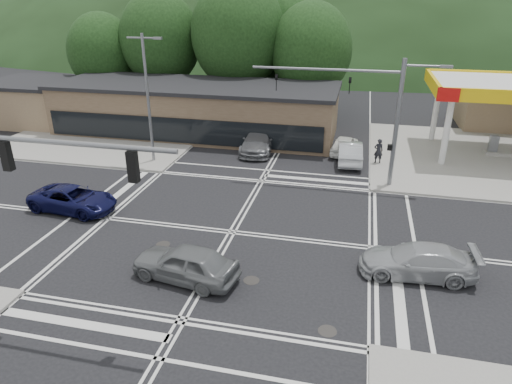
% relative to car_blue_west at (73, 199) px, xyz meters
% --- Properties ---
extents(ground, '(120.00, 120.00, 0.00)m').
position_rel_car_blue_west_xyz_m(ground, '(9.52, -0.50, -0.70)').
color(ground, black).
rests_on(ground, ground).
extents(sidewalk_ne, '(16.00, 16.00, 0.15)m').
position_rel_car_blue_west_xyz_m(sidewalk_ne, '(24.52, 14.50, -0.62)').
color(sidewalk_ne, gray).
rests_on(sidewalk_ne, ground).
extents(sidewalk_nw, '(16.00, 16.00, 0.15)m').
position_rel_car_blue_west_xyz_m(sidewalk_nw, '(-5.48, 14.50, -0.62)').
color(sidewalk_nw, gray).
rests_on(sidewalk_nw, ground).
extents(commercial_row, '(24.00, 8.00, 4.00)m').
position_rel_car_blue_west_xyz_m(commercial_row, '(1.52, 16.50, 1.30)').
color(commercial_row, brown).
rests_on(commercial_row, ground).
extents(commercial_nw, '(8.00, 7.00, 3.60)m').
position_rel_car_blue_west_xyz_m(commercial_nw, '(-14.48, 16.50, 1.10)').
color(commercial_nw, '#846B4F').
rests_on(commercial_nw, ground).
extents(hill_north, '(252.00, 126.00, 140.00)m').
position_rel_car_blue_west_xyz_m(hill_north, '(9.52, 89.50, -0.70)').
color(hill_north, '#1B3116').
rests_on(hill_north, ground).
extents(tree_n_a, '(8.00, 8.00, 11.75)m').
position_rel_car_blue_west_xyz_m(tree_n_a, '(-4.48, 23.50, 6.44)').
color(tree_n_a, '#382619').
rests_on(tree_n_a, ground).
extents(tree_n_b, '(9.00, 9.00, 12.98)m').
position_rel_car_blue_west_xyz_m(tree_n_b, '(3.52, 23.50, 7.09)').
color(tree_n_b, '#382619').
rests_on(tree_n_b, ground).
extents(tree_n_c, '(7.60, 7.60, 10.87)m').
position_rel_car_blue_west_xyz_m(tree_n_c, '(10.52, 23.50, 5.79)').
color(tree_n_c, '#382619').
rests_on(tree_n_c, ground).
extents(tree_n_d, '(6.80, 6.80, 9.76)m').
position_rel_car_blue_west_xyz_m(tree_n_d, '(-10.48, 22.50, 5.14)').
color(tree_n_d, '#382619').
rests_on(tree_n_d, ground).
extents(tree_n_e, '(8.40, 8.40, 11.98)m').
position_rel_car_blue_west_xyz_m(tree_n_e, '(7.52, 27.50, 6.44)').
color(tree_n_e, '#382619').
rests_on(tree_n_e, ground).
extents(streetlight_nw, '(2.50, 0.25, 9.00)m').
position_rel_car_blue_west_xyz_m(streetlight_nw, '(1.08, 8.50, 4.35)').
color(streetlight_nw, slate).
rests_on(streetlight_nw, ground).
extents(signal_mast_ne, '(11.65, 0.30, 8.00)m').
position_rel_car_blue_west_xyz_m(signal_mast_ne, '(16.47, 7.70, 4.37)').
color(signal_mast_ne, slate).
rests_on(signal_mast_ne, ground).
extents(car_blue_west, '(5.21, 2.76, 1.40)m').
position_rel_car_blue_west_xyz_m(car_blue_west, '(0.00, 0.00, 0.00)').
color(car_blue_west, '#0C0E37').
rests_on(car_blue_west, ground).
extents(car_grey_center, '(4.95, 2.62, 1.60)m').
position_rel_car_blue_west_xyz_m(car_grey_center, '(8.72, -5.00, 0.10)').
color(car_grey_center, slate).
rests_on(car_grey_center, ground).
extents(car_silver_east, '(5.07, 2.29, 1.44)m').
position_rel_car_blue_west_xyz_m(car_silver_east, '(18.51, -2.44, 0.02)').
color(car_silver_east, '#A2A5A9').
rests_on(car_silver_east, ground).
extents(car_queue_a, '(1.97, 4.87, 1.57)m').
position_rel_car_blue_west_xyz_m(car_queue_a, '(15.02, 11.72, 0.09)').
color(car_queue_a, '#B1B4B8').
rests_on(car_queue_a, ground).
extents(car_queue_b, '(2.26, 4.32, 1.40)m').
position_rel_car_blue_west_xyz_m(car_queue_b, '(14.56, 13.59, 0.00)').
color(car_queue_b, white).
rests_on(car_queue_b, ground).
extents(car_northbound, '(2.62, 5.82, 1.65)m').
position_rel_car_blue_west_xyz_m(car_northbound, '(7.97, 12.75, 0.13)').
color(car_northbound, slate).
rests_on(car_northbound, ground).
extents(pedestrian, '(0.73, 0.57, 1.79)m').
position_rel_car_blue_west_xyz_m(pedestrian, '(17.02, 11.62, 0.34)').
color(pedestrian, black).
rests_on(pedestrian, sidewalk_ne).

